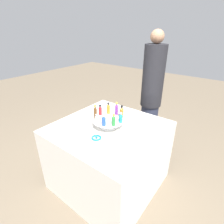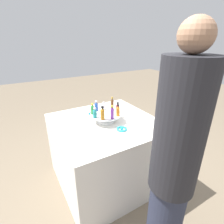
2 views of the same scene
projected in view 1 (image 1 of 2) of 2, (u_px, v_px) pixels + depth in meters
ground_plane at (109, 181)px, 2.15m from camera, size 12.00×12.00×0.00m
party_table at (109, 156)px, 1.99m from camera, size 1.06×1.06×0.77m
display_stand at (109, 122)px, 1.79m from camera, size 0.33×0.33×0.09m
bottle_amber at (122, 112)px, 1.78m from camera, size 0.04×0.04×0.14m
bottle_purple at (117, 109)px, 1.85m from camera, size 0.03×0.03×0.14m
bottle_orange at (108, 109)px, 1.88m from camera, size 0.04×0.04×0.12m
bottle_red at (100, 110)px, 1.85m from camera, size 0.04×0.04×0.11m
bottle_brown at (95, 112)px, 1.77m from camera, size 0.03×0.03×0.15m
bottle_clear at (97, 119)px, 1.70m from camera, size 0.03×0.03×0.09m
bottle_blue at (104, 121)px, 1.64m from camera, size 0.04×0.04×0.11m
bottle_green at (114, 120)px, 1.64m from camera, size 0.04×0.04×0.12m
bottle_teal at (121, 118)px, 1.70m from camera, size 0.04×0.04×0.10m
ribbon_bow_blue at (96, 138)px, 1.62m from camera, size 0.09×0.09×0.02m
ribbon_bow_teal at (119, 116)px, 2.01m from camera, size 0.10×0.10×0.03m
person_figure at (151, 95)px, 2.43m from camera, size 0.29×0.29×1.69m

